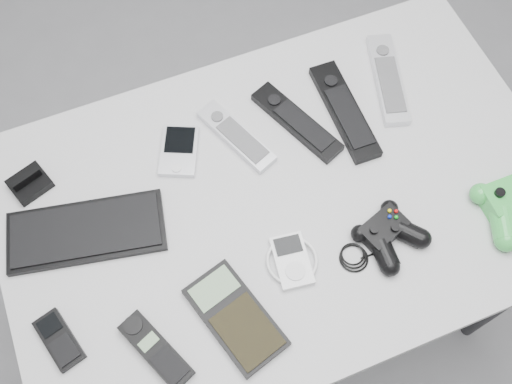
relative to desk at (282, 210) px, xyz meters
name	(u,v)px	position (x,y,z in m)	size (l,w,h in m)	color
floor	(302,321)	(0.05, -0.10, -0.68)	(3.50, 3.50, 0.00)	slate
desk	(282,210)	(0.00, 0.00, 0.00)	(1.11, 0.71, 0.74)	#ACACAF
pda_keyboard	(86,231)	(-0.38, 0.07, 0.07)	(0.30, 0.13, 0.02)	black
dock_bracket	(28,181)	(-0.45, 0.21, 0.08)	(0.07, 0.06, 0.04)	black
pda	(179,151)	(-0.16, 0.17, 0.07)	(0.07, 0.11, 0.02)	silver
remote_silver_a	(236,136)	(-0.04, 0.16, 0.07)	(0.05, 0.19, 0.02)	silver
remote_black_a	(297,122)	(0.09, 0.14, 0.08)	(0.05, 0.22, 0.02)	black
remote_black_b	(344,110)	(0.19, 0.13, 0.08)	(0.06, 0.24, 0.02)	black
remote_silver_b	(388,79)	(0.32, 0.17, 0.08)	(0.05, 0.23, 0.02)	silver
mobile_phone	(59,340)	(-0.48, -0.11, 0.07)	(0.05, 0.11, 0.02)	black
cordless_handset	(156,350)	(-0.32, -0.19, 0.08)	(0.05, 0.15, 0.02)	black
calculator	(235,317)	(-0.17, -0.19, 0.07)	(0.10, 0.20, 0.02)	black
mp3_player	(292,261)	(-0.04, -0.13, 0.07)	(0.10, 0.10, 0.02)	silver
controller_black	(388,233)	(0.15, -0.15, 0.09)	(0.21, 0.13, 0.04)	black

